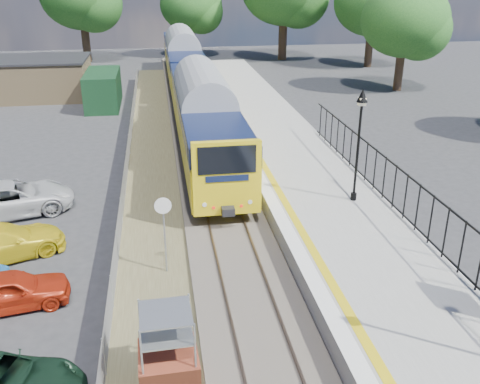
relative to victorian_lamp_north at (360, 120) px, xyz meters
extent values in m
plane|color=#2D2D30|center=(-5.30, -6.00, -4.30)|extent=(120.00, 120.00, 0.00)
cube|color=#473F38|center=(-5.30, 4.00, -4.20)|extent=(3.40, 80.00, 0.20)
cube|color=#4C472D|center=(-8.20, 2.00, -4.27)|extent=(2.60, 70.00, 0.06)
cube|color=brown|center=(-6.02, 4.00, -4.08)|extent=(0.07, 80.00, 0.14)
cube|color=brown|center=(-4.58, 4.00, -4.08)|extent=(0.07, 80.00, 0.14)
cube|color=gray|center=(-1.10, 2.00, -3.85)|extent=(5.00, 70.00, 0.90)
cube|color=silver|center=(-3.35, 2.00, -3.39)|extent=(0.50, 70.00, 0.01)
cube|color=gold|center=(-2.85, 2.00, -3.39)|extent=(0.30, 70.00, 0.01)
cylinder|color=black|center=(0.00, 0.00, -3.25)|extent=(0.24, 0.24, 0.30)
cylinder|color=black|center=(0.00, 0.00, -1.40)|extent=(0.10, 0.10, 3.70)
cube|color=black|center=(0.00, 0.00, 0.55)|extent=(0.08, 0.08, 0.30)
cube|color=beige|center=(0.00, 0.00, 0.72)|extent=(0.26, 0.26, 0.30)
cone|color=black|center=(0.00, 0.00, 0.95)|extent=(0.44, 0.44, 0.50)
cube|color=black|center=(1.25, -3.50, -1.65)|extent=(0.05, 26.00, 0.05)
cube|color=tan|center=(-17.30, 26.00, -2.80)|extent=(8.00, 6.00, 3.00)
cube|color=black|center=(-17.30, 26.00, -1.25)|extent=(8.20, 6.20, 0.15)
cube|color=#153B1E|center=(-11.80, 22.00, -3.00)|extent=(2.40, 6.00, 2.60)
cylinder|color=#332319|center=(-15.30, 44.00, -2.37)|extent=(0.88, 0.88, 3.85)
cylinder|color=#332319|center=(-3.30, 46.00, -2.72)|extent=(0.72, 0.72, 3.15)
ellipsoid|color=#1C531B|center=(-3.30, 46.00, 1.55)|extent=(7.20, 7.20, 6.12)
cylinder|color=#332319|center=(6.70, 42.00, -2.20)|extent=(0.96, 0.96, 4.20)
cylinder|color=#332319|center=(14.70, 36.00, -2.55)|extent=(0.80, 0.80, 3.50)
ellipsoid|color=#1C531B|center=(14.70, 36.00, 2.20)|extent=(8.00, 8.00, 6.80)
cylinder|color=#332319|center=(12.70, 24.00, -2.72)|extent=(0.72, 0.72, 3.15)
ellipsoid|color=#1C531B|center=(12.70, 24.00, 1.55)|extent=(7.20, 7.20, 6.12)
cube|color=gold|center=(-5.30, 9.87, -2.61)|extent=(2.80, 20.00, 1.90)
cube|color=#0F1839|center=(-5.30, 9.87, -1.31)|extent=(2.82, 20.00, 0.90)
cube|color=black|center=(-5.30, 9.87, -1.31)|extent=(2.82, 18.00, 0.70)
cube|color=black|center=(-5.30, 9.87, -3.79)|extent=(2.00, 18.00, 0.45)
cube|color=gold|center=(-5.30, 30.47, -2.61)|extent=(2.80, 20.00, 1.90)
cube|color=#0F1839|center=(-5.30, 30.47, -1.31)|extent=(2.82, 20.00, 0.90)
cube|color=black|center=(-5.30, 30.47, -1.31)|extent=(2.82, 18.00, 0.70)
cube|color=black|center=(-5.30, 30.47, -3.79)|extent=(2.00, 18.00, 0.45)
cube|color=black|center=(-5.30, -0.34, -1.26)|extent=(2.24, 0.04, 1.10)
cube|color=brown|center=(-7.88, -8.70, -3.74)|extent=(1.50, 1.50, 1.11)
cylinder|color=#999EA3|center=(-7.80, -3.09, -3.02)|extent=(0.06, 0.06, 2.56)
cylinder|color=silver|center=(-7.80, -3.14, -1.74)|extent=(0.57, 0.06, 0.57)
imported|color=#B42910|center=(-12.62, -4.43, -3.69)|extent=(3.77, 2.05, 1.22)
imported|color=gold|center=(-13.64, -1.18, -3.66)|extent=(4.78, 3.37, 1.29)
imported|color=silver|center=(-14.18, 2.74, -3.58)|extent=(5.64, 3.79, 1.44)
camera|label=1|loc=(-7.75, -19.30, 5.45)|focal=40.00mm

